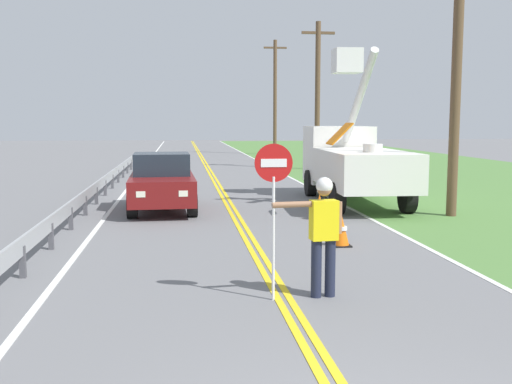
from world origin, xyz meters
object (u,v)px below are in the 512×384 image
Objects in this scene: flagger_worker at (323,229)px; oncoming_sedan_nearest at (162,183)px; utility_pole_near at (457,57)px; stop_sign_paddle at (274,186)px; utility_bucket_truck at (351,159)px; traffic_cone_mid at (319,207)px; utility_pole_mid at (318,93)px; traffic_cone_lead at (341,231)px; utility_pole_far at (275,95)px.

oncoming_sedan_nearest is at bearing 106.09° from flagger_worker.
flagger_worker is 9.62m from utility_pole_near.
stop_sign_paddle is at bearing -130.33° from utility_pole_near.
stop_sign_paddle is at bearing -111.80° from utility_bucket_truck.
utility_bucket_truck is at bearing 61.68° from traffic_cone_mid.
utility_bucket_truck is at bearing 121.46° from utility_pole_near.
utility_pole_mid is at bearing 90.37° from utility_pole_near.
utility_bucket_truck is 9.83× the size of traffic_cone_mid.
utility_pole_near reaches higher than stop_sign_paddle.
traffic_cone_mid is at bearing -27.77° from oncoming_sedan_nearest.
utility_bucket_truck is 9.83× the size of traffic_cone_lead.
traffic_cone_mid is (2.35, 7.07, -1.37)m from stop_sign_paddle.
stop_sign_paddle is 9.93m from utility_pole_near.
utility_pole_mid is (6.08, 23.72, 2.44)m from stop_sign_paddle.
oncoming_sedan_nearest is at bearing -105.25° from utility_pole_far.
utility_bucket_truck is at bearing 71.77° from flagger_worker.
utility_pole_mid is (5.31, 23.65, 3.10)m from flagger_worker.
utility_pole_near is (6.18, 7.28, 2.68)m from stop_sign_paddle.
oncoming_sedan_nearest is 6.90m from traffic_cone_lead.
stop_sign_paddle is 4.41m from traffic_cone_lead.
flagger_worker is 39.07m from utility_pole_far.
utility_pole_near is (1.98, -3.23, 2.99)m from utility_bucket_truck.
flagger_worker is 0.78× the size of stop_sign_paddle.
stop_sign_paddle is 0.28× the size of utility_pole_near.
utility_pole_mid is (7.98, 14.41, 3.32)m from oncoming_sedan_nearest.
oncoming_sedan_nearest is 0.52× the size of utility_pole_mid.
utility_bucket_truck is 13.62m from utility_pole_mid.
stop_sign_paddle is at bearing -118.96° from traffic_cone_lead.
traffic_cone_lead and traffic_cone_mid have the same top height.
flagger_worker is 7.21m from traffic_cone_mid.
utility_bucket_truck reaches higher than traffic_cone_mid.
stop_sign_paddle is 11.33m from utility_bucket_truck.
utility_pole_far is at bearing 83.38° from traffic_cone_lead.
utility_pole_near is 31.33m from utility_pole_far.
oncoming_sedan_nearest is (-2.67, 9.24, -0.21)m from flagger_worker.
oncoming_sedan_nearest is at bearing 165.92° from utility_pole_near.
utility_pole_near is at bearing 3.14° from traffic_cone_mid.
oncoming_sedan_nearest is at bearing -118.97° from utility_pole_mid.
utility_bucket_truck is 0.82× the size of utility_pole_near.
oncoming_sedan_nearest is 5.94× the size of traffic_cone_lead.
traffic_cone_mid is (-3.73, -16.65, -3.81)m from utility_pole_mid.
utility_pole_far is (1.88, 28.09, 3.23)m from utility_bucket_truck.
traffic_cone_mid is at bearing -96.76° from utility_pole_far.
flagger_worker is 0.22× the size of utility_pole_near.
traffic_cone_lead is (-4.05, -20.05, -3.81)m from utility_pole_mid.
utility_bucket_truck reaches higher than traffic_cone_lead.
utility_pole_far reaches higher than utility_pole_near.
utility_pole_far is (7.99, 29.30, 3.80)m from oncoming_sedan_nearest.
utility_pole_far is at bearing 81.04° from stop_sign_paddle.
stop_sign_paddle is 39.20m from utility_pole_far.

